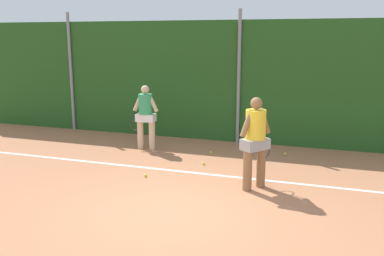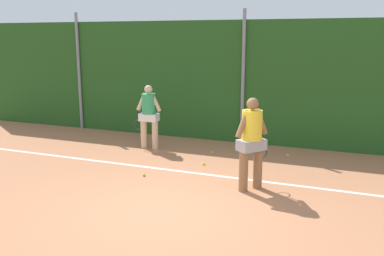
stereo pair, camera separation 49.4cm
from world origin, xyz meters
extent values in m
plane|color=#B2704C|center=(0.00, 1.57, 0.00)|extent=(29.27, 29.27, 0.00)
cube|color=#23511E|center=(0.00, 5.37, 1.73)|extent=(19.02, 0.25, 3.46)
cylinder|color=gray|center=(-5.49, 5.20, 1.88)|extent=(0.10, 0.10, 3.75)
cylinder|color=gray|center=(0.00, 5.20, 1.88)|extent=(0.10, 0.10, 3.75)
cube|color=white|center=(0.00, 2.14, 0.00)|extent=(13.90, 0.10, 0.01)
cylinder|color=#8C603D|center=(1.04, 1.44, 0.41)|extent=(0.18, 0.18, 0.82)
cylinder|color=#8C603D|center=(1.26, 1.73, 0.41)|extent=(0.18, 0.18, 0.82)
cube|color=#99999E|center=(1.15, 1.59, 0.92)|extent=(0.58, 0.63, 0.22)
cylinder|color=yellow|center=(1.15, 1.59, 1.32)|extent=(0.40, 0.40, 0.58)
sphere|color=#8C603D|center=(1.15, 1.59, 1.74)|extent=(0.24, 0.24, 0.24)
cylinder|color=#8C603D|center=(1.01, 1.41, 1.37)|extent=(0.25, 0.29, 0.56)
cylinder|color=#8C603D|center=(1.28, 1.77, 1.37)|extent=(0.25, 0.29, 0.56)
cylinder|color=black|center=(1.30, 1.86, 0.98)|extent=(0.03, 0.03, 0.28)
torus|color=#26262B|center=(1.30, 1.86, 0.71)|extent=(0.19, 0.24, 0.28)
cylinder|color=beige|center=(-2.04, 3.75, 0.38)|extent=(0.17, 0.17, 0.76)
cylinder|color=beige|center=(-2.38, 3.73, 0.38)|extent=(0.17, 0.17, 0.76)
cube|color=white|center=(-2.21, 3.74, 0.86)|extent=(0.52, 0.32, 0.20)
cylinder|color=#339E60|center=(-2.21, 3.74, 1.23)|extent=(0.37, 0.37, 0.54)
sphere|color=beige|center=(-2.21, 3.74, 1.63)|extent=(0.22, 0.22, 0.22)
cylinder|color=beige|center=(-2.00, 3.75, 1.27)|extent=(0.31, 0.11, 0.50)
cylinder|color=beige|center=(-2.42, 3.73, 1.27)|extent=(0.31, 0.11, 0.50)
cylinder|color=black|center=(-2.51, 3.67, 0.91)|extent=(0.03, 0.03, 0.28)
torus|color=#26262B|center=(-2.51, 3.67, 0.64)|extent=(0.28, 0.04, 0.28)
sphere|color=#CCDB33|center=(-0.40, 3.80, 0.03)|extent=(0.07, 0.07, 0.07)
sphere|color=#CCDB33|center=(-1.23, 1.54, 0.03)|extent=(0.07, 0.07, 0.07)
sphere|color=#CCDB33|center=(1.47, 4.27, 0.03)|extent=(0.07, 0.07, 0.07)
sphere|color=#CCDB33|center=(-0.29, 2.80, 0.03)|extent=(0.07, 0.07, 0.07)
camera|label=1|loc=(2.54, -6.51, 3.01)|focal=39.60mm
camera|label=2|loc=(3.01, -6.34, 3.01)|focal=39.60mm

